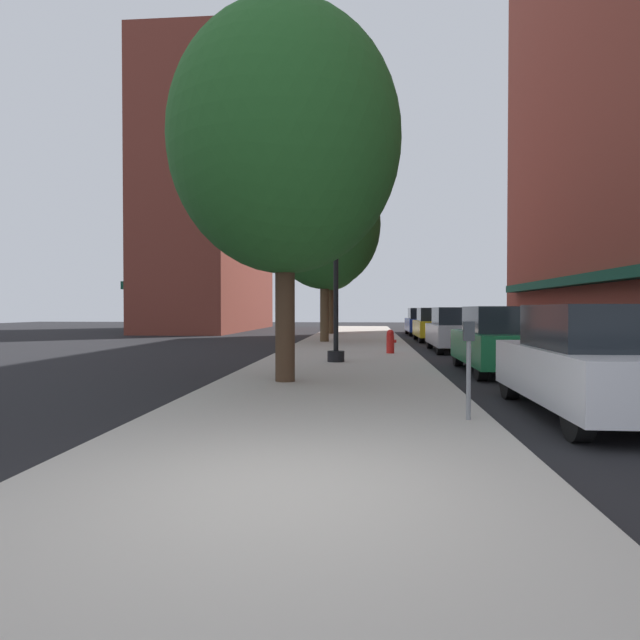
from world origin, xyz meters
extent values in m
plane|color=black|center=(4.00, 18.00, 0.00)|extent=(90.00, 90.00, 0.00)
cube|color=#A8A399|center=(0.00, 19.00, 0.06)|extent=(4.80, 50.00, 0.12)
cube|color=#144C38|center=(11.65, 22.00, 3.10)|extent=(0.90, 34.00, 0.50)
cube|color=brown|center=(-11.00, 37.00, 9.46)|extent=(6.00, 18.00, 18.91)
cube|color=#144C38|center=(-14.35, 37.00, 3.10)|extent=(0.90, 15.30, 0.50)
cylinder|color=black|center=(-0.18, 11.08, 0.27)|extent=(0.48, 0.48, 0.30)
cylinder|color=black|center=(-0.18, 11.08, 3.02)|extent=(0.14, 0.14, 5.20)
sphere|color=silver|center=(-0.18, 11.08, 5.80)|extent=(0.44, 0.44, 0.44)
cylinder|color=red|center=(1.46, 14.23, 0.43)|extent=(0.26, 0.26, 0.62)
sphere|color=red|center=(1.46, 14.23, 0.79)|extent=(0.24, 0.24, 0.24)
cylinder|color=red|center=(1.60, 14.23, 0.52)|extent=(0.12, 0.10, 0.10)
cylinder|color=slate|center=(2.05, 3.05, 0.65)|extent=(0.06, 0.06, 1.05)
cube|color=#33383D|center=(2.05, 3.05, 1.30)|extent=(0.14, 0.09, 0.26)
cylinder|color=#4C3823|center=(-1.54, 28.91, 1.83)|extent=(0.40, 0.40, 3.41)
ellipsoid|color=#2D6B28|center=(-1.54, 28.91, 5.05)|extent=(4.06, 4.06, 4.66)
cylinder|color=#4C3823|center=(-1.25, 20.74, 1.82)|extent=(0.40, 0.40, 3.39)
ellipsoid|color=#235B23|center=(-1.25, 20.74, 5.42)|extent=(5.08, 5.08, 5.84)
cylinder|color=#422D1E|center=(-0.97, 6.77, 1.69)|extent=(0.40, 0.40, 3.14)
ellipsoid|color=#235B23|center=(-0.97, 6.77, 5.02)|extent=(4.70, 4.70, 5.41)
cylinder|color=black|center=(3.22, 5.60, 0.32)|extent=(0.22, 0.64, 0.64)
cylinder|color=black|center=(4.78, 5.60, 0.32)|extent=(0.22, 0.64, 0.64)
cylinder|color=black|center=(3.22, 2.40, 0.32)|extent=(0.22, 0.64, 0.64)
cube|color=silver|center=(4.00, 4.00, 0.64)|extent=(1.80, 4.30, 0.76)
cube|color=black|center=(4.00, 3.85, 1.34)|extent=(1.56, 2.20, 0.64)
cylinder|color=black|center=(3.22, 11.28, 0.32)|extent=(0.22, 0.64, 0.64)
cylinder|color=black|center=(4.78, 11.28, 0.32)|extent=(0.22, 0.64, 0.64)
cylinder|color=black|center=(3.22, 8.08, 0.32)|extent=(0.22, 0.64, 0.64)
cylinder|color=black|center=(4.78, 8.08, 0.32)|extent=(0.22, 0.64, 0.64)
cube|color=#196638|center=(4.00, 9.68, 0.64)|extent=(1.80, 4.30, 0.76)
cube|color=black|center=(4.00, 9.53, 1.34)|extent=(1.56, 2.20, 0.64)
cylinder|color=black|center=(3.22, 18.38, 0.32)|extent=(0.22, 0.64, 0.64)
cylinder|color=black|center=(4.78, 18.38, 0.32)|extent=(0.22, 0.64, 0.64)
cylinder|color=black|center=(3.22, 15.18, 0.32)|extent=(0.22, 0.64, 0.64)
cylinder|color=black|center=(4.78, 15.18, 0.32)|extent=(0.22, 0.64, 0.64)
cube|color=#B2B2BA|center=(4.00, 16.78, 0.64)|extent=(1.80, 4.30, 0.76)
cube|color=black|center=(4.00, 16.63, 1.34)|extent=(1.56, 2.20, 0.64)
cylinder|color=black|center=(3.22, 25.05, 0.32)|extent=(0.22, 0.64, 0.64)
cylinder|color=black|center=(4.78, 25.05, 0.32)|extent=(0.22, 0.64, 0.64)
cylinder|color=black|center=(3.22, 21.85, 0.32)|extent=(0.22, 0.64, 0.64)
cylinder|color=black|center=(4.78, 21.85, 0.32)|extent=(0.22, 0.64, 0.64)
cube|color=gold|center=(4.00, 23.45, 0.64)|extent=(1.80, 4.30, 0.76)
cube|color=black|center=(4.00, 23.30, 1.34)|extent=(1.56, 2.20, 0.64)
cylinder|color=black|center=(3.22, 31.44, 0.32)|extent=(0.22, 0.64, 0.64)
cylinder|color=black|center=(4.78, 31.44, 0.32)|extent=(0.22, 0.64, 0.64)
cylinder|color=black|center=(3.22, 28.24, 0.32)|extent=(0.22, 0.64, 0.64)
cylinder|color=black|center=(4.78, 28.24, 0.32)|extent=(0.22, 0.64, 0.64)
cube|color=#1E389E|center=(4.00, 29.84, 0.64)|extent=(1.80, 4.30, 0.76)
cube|color=black|center=(4.00, 29.69, 1.34)|extent=(1.56, 2.20, 0.64)
camera|label=1|loc=(0.71, -4.48, 1.59)|focal=31.26mm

